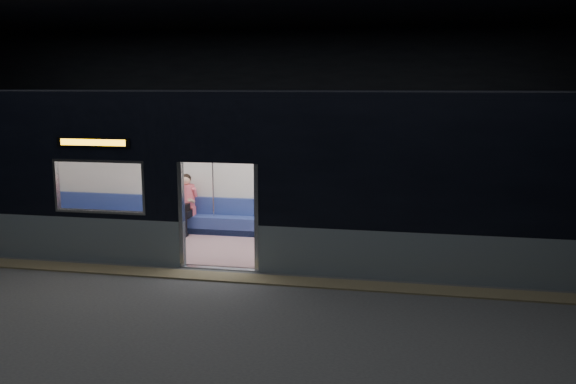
% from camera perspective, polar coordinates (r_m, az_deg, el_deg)
% --- Properties ---
extents(station_floor, '(24.00, 14.00, 0.01)m').
position_cam_1_polar(station_floor, '(10.86, -8.08, -8.80)').
color(station_floor, '#47494C').
rests_on(station_floor, ground).
extents(station_envelope, '(24.00, 14.00, 5.00)m').
position_cam_1_polar(station_envelope, '(10.28, -8.59, 10.95)').
color(station_envelope, black).
rests_on(station_envelope, station_floor).
extents(tactile_strip, '(22.80, 0.50, 0.03)m').
position_cam_1_polar(tactile_strip, '(11.34, -7.16, -7.83)').
color(tactile_strip, '#8C7F59').
rests_on(tactile_strip, station_floor).
extents(metro_car, '(18.00, 3.04, 3.35)m').
position_cam_1_polar(metro_car, '(12.81, -4.56, 2.68)').
color(metro_car, gray).
rests_on(metro_car, station_floor).
extents(passenger, '(0.41, 0.70, 1.38)m').
position_cam_1_polar(passenger, '(14.41, -9.56, -0.79)').
color(passenger, black).
rests_on(passenger, metro_car).
extents(handbag, '(0.35, 0.31, 0.15)m').
position_cam_1_polar(handbag, '(14.23, -9.89, -1.42)').
color(handbag, black).
rests_on(handbag, passenger).
extents(transit_map, '(0.95, 0.03, 0.62)m').
position_cam_1_polar(transit_map, '(13.75, 16.37, 1.19)').
color(transit_map, white).
rests_on(transit_map, metro_car).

